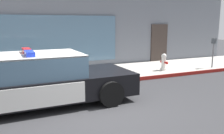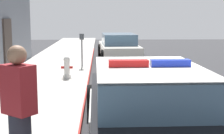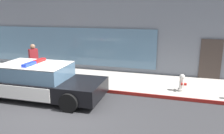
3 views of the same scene
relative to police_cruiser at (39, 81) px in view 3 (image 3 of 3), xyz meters
The scene contains 7 objects.
ground 1.83m from the police_cruiser, 34.65° to the right, with size 48.00×48.00×0.00m, color #303033.
sidewalk 3.10m from the police_cruiser, 62.65° to the left, with size 48.00×2.97×0.15m, color #B2ADA3.
curb_red_paint 1.94m from the police_cruiser, 40.61° to the left, with size 28.80×0.04×0.14m, color maroon.
storefront_building 10.11m from the police_cruiser, 88.07° to the left, with size 21.73×11.08×6.83m.
police_cruiser is the anchor object (origin of this frame).
fire_hydrant 5.85m from the police_cruiser, 19.17° to the left, with size 0.34×0.39×0.73m.
pedestrian_on_sidewalk 2.38m from the police_cruiser, 129.39° to the left, with size 0.45×0.48×1.71m.
Camera 3 is at (3.81, -6.38, 3.39)m, focal length 35.62 mm.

